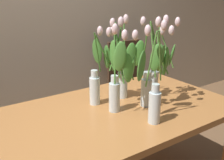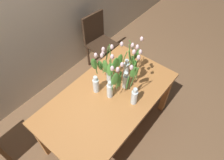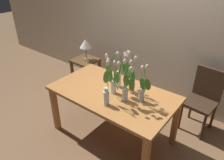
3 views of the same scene
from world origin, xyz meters
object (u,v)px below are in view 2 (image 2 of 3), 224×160
(tulip_vase_1, at_px, (129,64))
(tulip_vase_2, at_px, (113,83))
(tulip_vase_4, at_px, (97,78))
(tulip_vase_5, at_px, (128,71))
(tulip_vase_0, at_px, (109,69))
(tulip_vase_3, at_px, (134,90))
(dining_chair, at_px, (98,39))
(dining_table, at_px, (108,101))

(tulip_vase_1, bearing_deg, tulip_vase_2, -170.75)
(tulip_vase_1, height_order, tulip_vase_4, tulip_vase_1)
(tulip_vase_5, bearing_deg, tulip_vase_1, 31.01)
(tulip_vase_0, relative_size, tulip_vase_2, 1.00)
(tulip_vase_2, relative_size, tulip_vase_3, 1.02)
(tulip_vase_4, relative_size, dining_chair, 0.54)
(tulip_vase_1, xyz_separation_m, tulip_vase_5, (-0.15, -0.09, 0.06))
(tulip_vase_2, height_order, tulip_vase_5, tulip_vase_5)
(tulip_vase_2, xyz_separation_m, tulip_vase_4, (-0.03, 0.20, -0.05))
(tulip_vase_0, xyz_separation_m, tulip_vase_3, (-0.05, -0.37, -0.02))
(tulip_vase_2, relative_size, tulip_vase_4, 1.14)
(tulip_vase_2, height_order, tulip_vase_3, tulip_vase_2)
(tulip_vase_1, xyz_separation_m, dining_chair, (0.47, 0.93, -0.39))
(tulip_vase_0, distance_m, tulip_vase_5, 0.22)
(tulip_vase_2, bearing_deg, tulip_vase_4, 97.78)
(tulip_vase_3, bearing_deg, tulip_vase_1, 42.16)
(tulip_vase_2, bearing_deg, tulip_vase_0, 50.85)
(dining_table, xyz_separation_m, dining_chair, (0.89, 0.95, -0.12))
(tulip_vase_1, distance_m, tulip_vase_5, 0.18)
(tulip_vase_0, xyz_separation_m, tulip_vase_2, (-0.13, -0.16, 0.02))
(dining_table, distance_m, tulip_vase_0, 0.37)
(tulip_vase_3, relative_size, tulip_vase_4, 1.12)
(tulip_vase_4, bearing_deg, tulip_vase_3, -74.55)
(dining_chair, bearing_deg, tulip_vase_3, -122.80)
(dining_table, distance_m, tulip_vase_5, 0.42)
(tulip_vase_4, bearing_deg, tulip_vase_5, -41.56)
(tulip_vase_3, distance_m, tulip_vase_5, 0.23)
(dining_table, relative_size, dining_chair, 1.72)
(dining_table, xyz_separation_m, tulip_vase_3, (0.12, -0.24, 0.28))
(tulip_vase_3, distance_m, tulip_vase_4, 0.42)
(tulip_vase_3, height_order, tulip_vase_5, tulip_vase_5)
(dining_table, bearing_deg, tulip_vase_4, 87.78)
(tulip_vase_5, bearing_deg, tulip_vase_3, -129.43)
(dining_table, bearing_deg, tulip_vase_2, -46.11)
(tulip_vase_1, height_order, tulip_vase_2, tulip_vase_2)
(tulip_vase_3, bearing_deg, dining_chair, 57.20)
(dining_table, relative_size, tulip_vase_3, 2.86)
(tulip_vase_2, distance_m, tulip_vase_3, 0.23)
(tulip_vase_1, bearing_deg, dining_table, -176.33)
(tulip_vase_1, distance_m, tulip_vase_4, 0.43)
(tulip_vase_3, xyz_separation_m, tulip_vase_5, (0.15, 0.18, 0.04))
(dining_table, bearing_deg, tulip_vase_1, 3.67)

